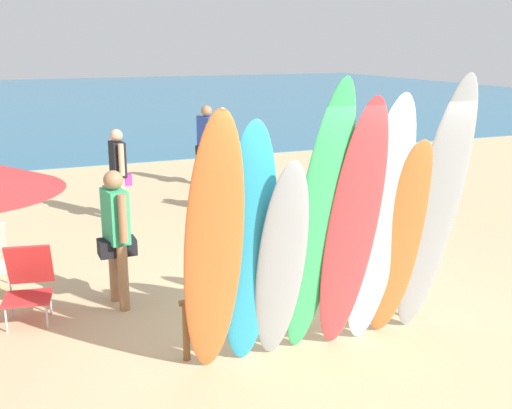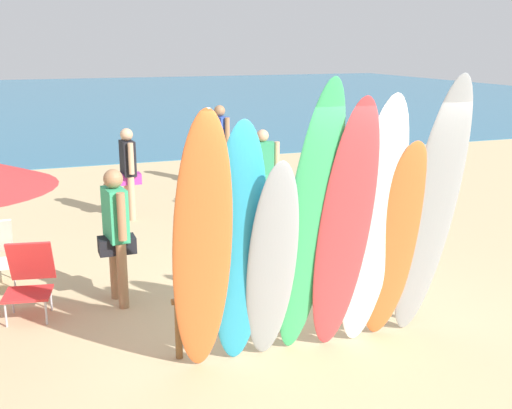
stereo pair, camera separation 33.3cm
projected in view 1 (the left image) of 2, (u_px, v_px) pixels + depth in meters
ground at (96, 144)px, 19.12m from camera, size 60.00×60.00×0.00m
ocean_water at (47, 99)px, 33.77m from camera, size 60.00×40.00×0.02m
surfboard_rack at (306, 293)px, 6.49m from camera, size 2.70×0.07×0.63m
surfboard_orange_0 at (214, 251)px, 5.39m from camera, size 0.58×0.79×2.54m
surfboard_teal_1 at (248, 249)px, 5.64m from camera, size 0.56×0.60×2.41m
surfboard_grey_2 at (281, 265)px, 5.74m from camera, size 0.52×0.71×2.07m
surfboard_green_3 at (318, 227)px, 5.72m from camera, size 0.52×0.87×2.76m
surfboard_red_4 at (352, 232)px, 5.84m from camera, size 0.57×0.82×2.60m
surfboard_white_5 at (380, 226)px, 5.99m from camera, size 0.57×0.71×2.60m
surfboard_orange_6 at (400, 243)px, 6.20m from camera, size 0.58×0.72×2.17m
surfboard_grey_7 at (435, 213)px, 6.15m from camera, size 0.59×0.91×2.77m
beachgoer_near_rack at (118, 168)px, 10.75m from camera, size 0.41×0.60×1.59m
beachgoer_photographing at (207, 140)px, 13.32m from camera, size 0.45×0.63×1.73m
beachgoer_by_water at (253, 167)px, 10.92m from camera, size 0.57×0.31×1.56m
beachgoer_strolling at (116, 229)px, 7.17m from camera, size 0.42×0.61×1.62m
beach_chair_red at (29, 281)px, 7.00m from camera, size 0.62×0.76×0.82m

